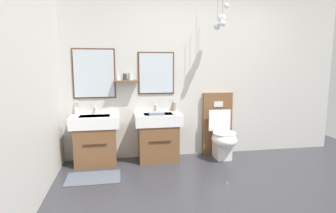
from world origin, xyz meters
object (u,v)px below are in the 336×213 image
vanity_sink_right (158,135)px  toothbrush_cup (77,111)px  toilet (221,133)px  folded_hand_towel (156,114)px  vanity_sink_left (96,138)px  soap_dispenser (174,107)px

vanity_sink_right → toothbrush_cup: 1.26m
toothbrush_cup → toilet: bearing=-4.2°
vanity_sink_right → folded_hand_towel: 0.38m
vanity_sink_left → vanity_sink_right: bearing=0.0°
toilet → folded_hand_towel: bearing=-174.8°
vanity_sink_left → vanity_sink_right: (0.92, 0.00, 0.00)m
vanity_sink_right → toilet: toilet is taller
toilet → toothbrush_cup: bearing=175.8°
vanity_sink_right → toilet: 0.99m
vanity_sink_left → toilet: bearing=-0.7°
toilet → folded_hand_towel: 1.09m
vanity_sink_right → soap_dispenser: size_ratio=4.08×
vanity_sink_right → toothbrush_cup: (-1.19, 0.14, 0.40)m
vanity_sink_right → folded_hand_towel: size_ratio=3.26×
vanity_sink_left → soap_dispenser: size_ratio=4.08×
soap_dispenser → vanity_sink_left: bearing=-173.0°
vanity_sink_right → soap_dispenser: 0.52m
toothbrush_cup → vanity_sink_left: bearing=-27.3°
vanity_sink_left → toothbrush_cup: size_ratio=3.43×
vanity_sink_left → soap_dispenser: 1.27m
toilet → folded_hand_towel: toilet is taller
vanity_sink_left → toothbrush_cup: (-0.27, 0.14, 0.40)m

